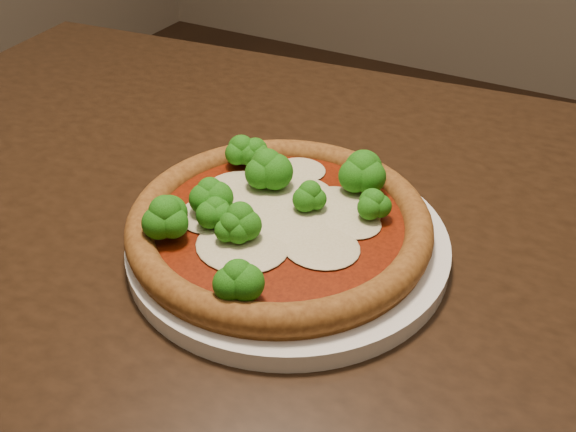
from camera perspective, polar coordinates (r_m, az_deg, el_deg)
The scene contains 3 objects.
dining_table at distance 0.73m, azimuth -2.94°, elevation -6.26°, with size 1.19×0.91×0.75m.
plate at distance 0.61m, azimuth 0.00°, elevation -2.37°, with size 0.30×0.30×0.02m, color silver.
pizza at distance 0.60m, azimuth -1.06°, elevation -0.09°, with size 0.29×0.29×0.06m.
Camera 1 is at (0.09, -0.65, 1.13)m, focal length 40.00 mm.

